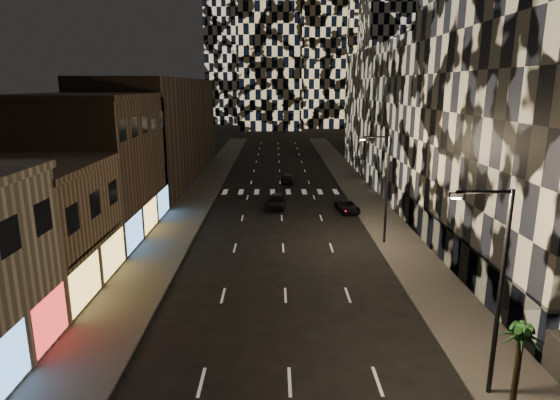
{
  "coord_description": "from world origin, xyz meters",
  "views": [
    {
      "loc": [
        -0.62,
        -7.62,
        13.07
      ],
      "look_at": [
        -0.34,
        21.18,
        6.0
      ],
      "focal_mm": 30.0,
      "sensor_mm": 36.0,
      "label": 1
    }
  ],
  "objects_px": {
    "car_dark_rightlane": "(347,206)",
    "streetlight_far": "(384,182)",
    "car_dark_midlane": "(277,201)",
    "palm_tree": "(521,340)",
    "streetlight_near": "(496,280)",
    "car_dark_oncoming": "(288,178)"
  },
  "relations": [
    {
      "from": "car_dark_rightlane",
      "to": "palm_tree",
      "type": "distance_m",
      "value": 31.7
    },
    {
      "from": "streetlight_far",
      "to": "palm_tree",
      "type": "height_order",
      "value": "streetlight_far"
    },
    {
      "from": "car_dark_oncoming",
      "to": "palm_tree",
      "type": "relative_size",
      "value": 1.06
    },
    {
      "from": "streetlight_near",
      "to": "car_dark_rightlane",
      "type": "xyz_separation_m",
      "value": [
        -1.35,
        30.29,
        -4.76
      ]
    },
    {
      "from": "car_dark_midlane",
      "to": "streetlight_far",
      "type": "bearing_deg",
      "value": -48.92
    },
    {
      "from": "car_dark_midlane",
      "to": "palm_tree",
      "type": "height_order",
      "value": "palm_tree"
    },
    {
      "from": "streetlight_near",
      "to": "car_dark_oncoming",
      "type": "bearing_deg",
      "value": 99.08
    },
    {
      "from": "car_dark_rightlane",
      "to": "car_dark_oncoming",
      "type": "bearing_deg",
      "value": 103.74
    },
    {
      "from": "streetlight_far",
      "to": "palm_tree",
      "type": "relative_size",
      "value": 2.31
    },
    {
      "from": "car_dark_rightlane",
      "to": "palm_tree",
      "type": "height_order",
      "value": "palm_tree"
    },
    {
      "from": "car_dark_rightlane",
      "to": "streetlight_far",
      "type": "bearing_deg",
      "value": -89.82
    },
    {
      "from": "car_dark_midlane",
      "to": "palm_tree",
      "type": "bearing_deg",
      "value": -69.53
    },
    {
      "from": "streetlight_far",
      "to": "car_dark_oncoming",
      "type": "distance_m",
      "value": 27.2
    },
    {
      "from": "car_dark_midlane",
      "to": "car_dark_rightlane",
      "type": "height_order",
      "value": "car_dark_midlane"
    },
    {
      "from": "car_dark_midlane",
      "to": "streetlight_near",
      "type": "bearing_deg",
      "value": -70.02
    },
    {
      "from": "streetlight_near",
      "to": "palm_tree",
      "type": "xyz_separation_m",
      "value": [
        0.65,
        -1.23,
        -1.99
      ]
    },
    {
      "from": "palm_tree",
      "to": "car_dark_oncoming",
      "type": "bearing_deg",
      "value": 99.62
    },
    {
      "from": "streetlight_near",
      "to": "streetlight_far",
      "type": "xyz_separation_m",
      "value": [
        0.0,
        20.0,
        0.0
      ]
    },
    {
      "from": "streetlight_far",
      "to": "car_dark_midlane",
      "type": "distance_m",
      "value": 15.53
    },
    {
      "from": "streetlight_near",
      "to": "car_dark_midlane",
      "type": "height_order",
      "value": "streetlight_near"
    },
    {
      "from": "streetlight_near",
      "to": "car_dark_midlane",
      "type": "distance_m",
      "value": 33.44
    },
    {
      "from": "car_dark_midlane",
      "to": "car_dark_oncoming",
      "type": "bearing_deg",
      "value": 88.13
    }
  ]
}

